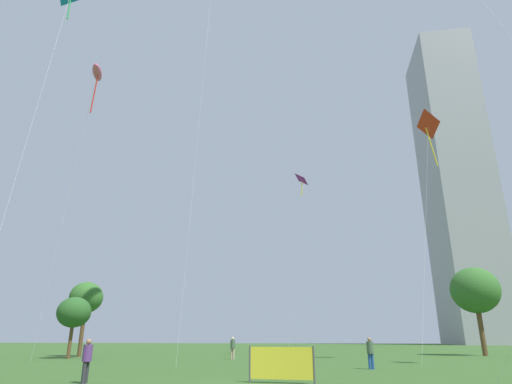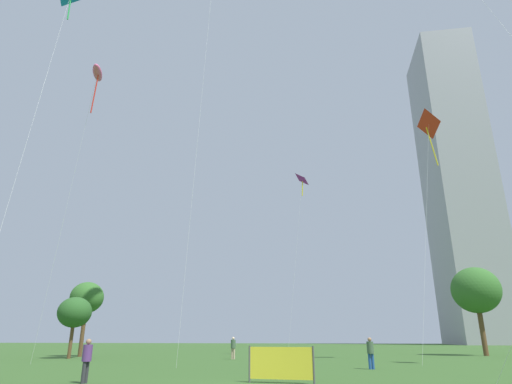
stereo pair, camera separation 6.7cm
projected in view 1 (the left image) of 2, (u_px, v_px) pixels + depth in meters
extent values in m
cylinder|color=#2D2D33|center=(84.00, 373.00, 17.75)|extent=(0.16, 0.16, 0.85)
cylinder|color=#2D2D33|center=(87.00, 372.00, 17.91)|extent=(0.16, 0.16, 0.85)
cylinder|color=#593372|center=(88.00, 353.00, 18.07)|extent=(0.39, 0.39, 0.67)
sphere|color=#997051|center=(89.00, 342.00, 18.22)|extent=(0.23, 0.23, 0.23)
cylinder|color=#1E478C|center=(370.00, 361.00, 25.84)|extent=(0.17, 0.17, 0.88)
cylinder|color=#1E478C|center=(373.00, 361.00, 25.84)|extent=(0.17, 0.17, 0.88)
cylinder|color=#3F593F|center=(370.00, 348.00, 26.09)|extent=(0.40, 0.40, 0.70)
sphere|color=#997051|center=(369.00, 339.00, 26.24)|extent=(0.24, 0.24, 0.24)
cylinder|color=tan|center=(232.00, 354.00, 37.81)|extent=(0.17, 0.17, 0.91)
cylinder|color=tan|center=(234.00, 354.00, 37.75)|extent=(0.17, 0.17, 0.91)
cylinder|color=#3F593F|center=(233.00, 344.00, 38.04)|extent=(0.42, 0.42, 0.72)
sphere|color=beige|center=(233.00, 338.00, 38.20)|extent=(0.25, 0.25, 0.25)
cylinder|color=silver|center=(198.00, 135.00, 33.43)|extent=(0.37, 3.06, 33.66)
cylinder|color=silver|center=(295.00, 263.00, 45.80)|extent=(2.10, 0.19, 18.86)
pyramid|color=purple|center=(302.00, 179.00, 48.62)|extent=(1.56, 1.45, 0.90)
cylinder|color=yellow|center=(302.00, 189.00, 48.24)|extent=(0.21, 0.23, 1.65)
cylinder|color=silver|center=(66.00, 208.00, 33.22)|extent=(3.64, 2.32, 22.67)
ellipsoid|color=#E5598C|center=(97.00, 73.00, 35.51)|extent=(1.86, 2.95, 1.04)
cylinder|color=red|center=(94.00, 93.00, 34.87)|extent=(0.50, 0.40, 3.36)
cylinder|color=silver|center=(30.00, 130.00, 25.11)|extent=(1.92, 5.34, 26.66)
cylinder|color=green|center=(70.00, 5.00, 31.53)|extent=(0.17, 0.13, 2.59)
cylinder|color=silver|center=(426.00, 227.00, 34.34)|extent=(3.86, 4.55, 20.46)
pyramid|color=red|center=(428.00, 124.00, 39.48)|extent=(2.12, 2.49, 1.39)
cylinder|color=yellow|center=(432.00, 146.00, 38.73)|extent=(0.65, 0.17, 3.82)
cylinder|color=brown|center=(70.00, 341.00, 39.32)|extent=(0.32, 0.32, 3.00)
ellipsoid|color=#285623|center=(74.00, 312.00, 40.15)|extent=(3.07, 3.07, 2.78)
cylinder|color=brown|center=(82.00, 333.00, 43.33)|extent=(0.40, 0.40, 4.60)
ellipsoid|color=#336628|center=(86.00, 297.00, 44.45)|extent=(3.36, 3.36, 3.16)
cylinder|color=brown|center=(482.00, 331.00, 45.76)|extent=(0.52, 0.52, 4.99)
ellipsoid|color=#336628|center=(475.00, 290.00, 47.15)|extent=(5.14, 5.14, 4.95)
cube|color=#939399|center=(456.00, 182.00, 134.80)|extent=(16.41, 25.39, 96.49)
cylinder|color=#4C4C4C|center=(250.00, 364.00, 18.31)|extent=(0.08, 0.08, 1.48)
cylinder|color=#4C4C4C|center=(314.00, 365.00, 17.61)|extent=(0.08, 0.08, 1.48)
cube|color=yellow|center=(281.00, 363.00, 17.98)|extent=(2.74, 0.29, 1.28)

